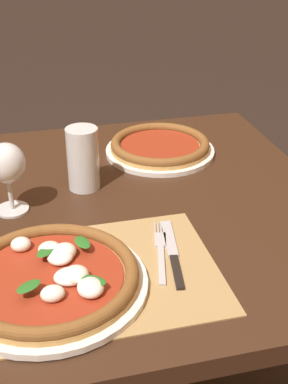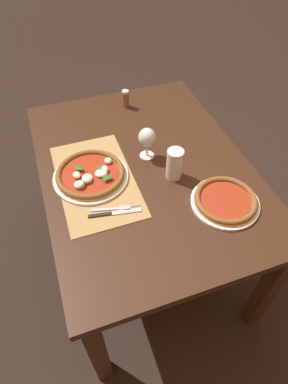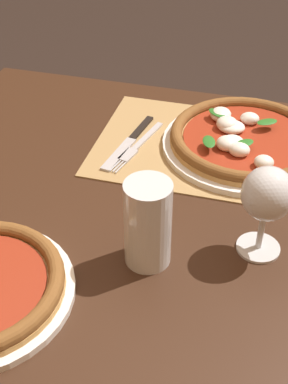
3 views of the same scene
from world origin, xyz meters
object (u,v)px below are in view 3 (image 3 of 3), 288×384
knife (129,142)px  fork (137,146)px  pizza_near (243,139)px  wine_glass (267,197)px  pint_glass (148,225)px

knife → fork: bearing=152.0°
pizza_near → knife: bearing=11.4°
pizza_near → wine_glass: 0.30m
pizza_near → fork: (0.21, 0.06, -0.02)m
wine_glass → pint_glass: bearing=22.1°
wine_glass → fork: bearing=-40.5°
knife → pizza_near: bearing=-168.6°
wine_glass → fork: wine_glass is taller
pint_glass → knife: bearing=-68.4°
fork → knife: 0.02m
wine_glass → fork: size_ratio=0.78×
wine_glass → pint_glass: wine_glass is taller
pint_glass → wine_glass: bearing=-157.9°
fork → knife: (0.02, -0.01, 0.00)m
pizza_near → pint_glass: (0.10, 0.35, 0.05)m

